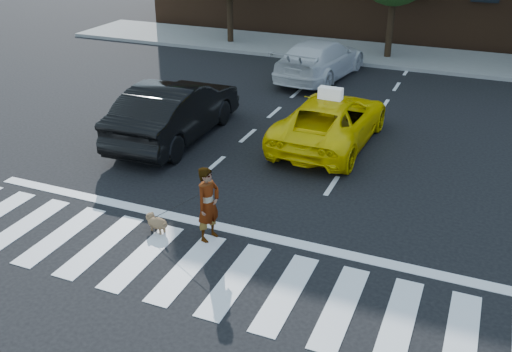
# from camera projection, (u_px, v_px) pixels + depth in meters

# --- Properties ---
(ground) EXTENTS (120.00, 120.00, 0.00)m
(ground) POSITION_uv_depth(u_px,v_px,m) (188.00, 268.00, 10.88)
(ground) COLOR black
(ground) RESTS_ON ground
(crosswalk) EXTENTS (13.00, 2.40, 0.01)m
(crosswalk) POSITION_uv_depth(u_px,v_px,m) (188.00, 268.00, 10.88)
(crosswalk) COLOR silver
(crosswalk) RESTS_ON ground
(stop_line) EXTENTS (12.00, 0.30, 0.01)m
(stop_line) POSITION_uv_depth(u_px,v_px,m) (224.00, 227.00, 12.21)
(stop_line) COLOR silver
(stop_line) RESTS_ON ground
(sidewalk_far) EXTENTS (30.00, 4.00, 0.15)m
(sidewalk_far) POSITION_uv_depth(u_px,v_px,m) (378.00, 54.00, 25.35)
(sidewalk_far) COLOR slate
(sidewalk_far) RESTS_ON ground
(taxi) EXTENTS (2.48, 5.07, 1.39)m
(taxi) POSITION_uv_depth(u_px,v_px,m) (331.00, 120.00, 16.10)
(taxi) COLOR yellow
(taxi) RESTS_ON ground
(black_sedan) EXTENTS (1.93, 5.22, 1.70)m
(black_sedan) POSITION_uv_depth(u_px,v_px,m) (175.00, 110.00, 16.38)
(black_sedan) COLOR black
(black_sedan) RESTS_ON ground
(white_suv) EXTENTS (2.71, 5.38, 1.50)m
(white_suv) POSITION_uv_depth(u_px,v_px,m) (320.00, 59.00, 21.99)
(white_suv) COLOR silver
(white_suv) RESTS_ON ground
(woman) EXTENTS (0.52, 0.67, 1.61)m
(woman) POSITION_uv_depth(u_px,v_px,m) (208.00, 204.00, 11.47)
(woman) COLOR #999999
(woman) RESTS_ON ground
(dog) EXTENTS (0.63, 0.37, 0.37)m
(dog) POSITION_uv_depth(u_px,v_px,m) (156.00, 222.00, 12.00)
(dog) COLOR #8E6448
(dog) RESTS_ON ground
(taxi_sign) EXTENTS (0.66, 0.30, 0.32)m
(taxi_sign) POSITION_uv_depth(u_px,v_px,m) (331.00, 93.00, 15.56)
(taxi_sign) COLOR white
(taxi_sign) RESTS_ON taxi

